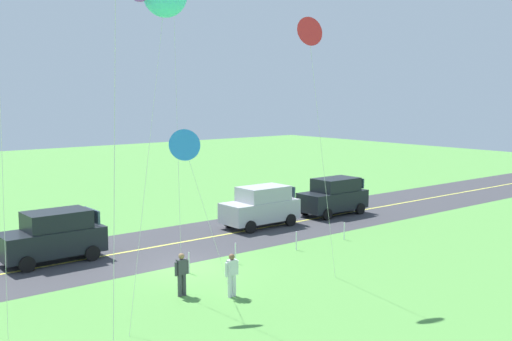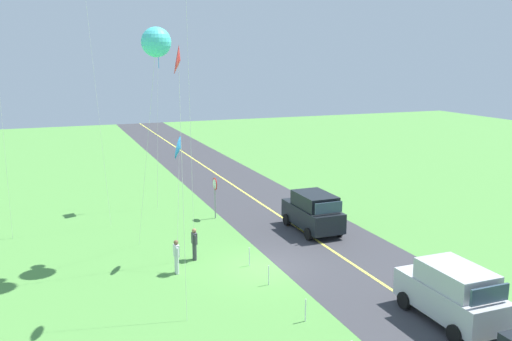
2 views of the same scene
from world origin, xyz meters
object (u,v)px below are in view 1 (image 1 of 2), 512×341
car_parked_west_far (334,196)px  car_suv_foreground (54,236)px  kite_red_low (184,146)px  person_adult_companion (182,273)px  car_parked_west_near (261,206)px  person_adult_near (232,274)px  kite_pink_drift (309,33)px

car_parked_west_far → car_suv_foreground: bearing=-1.2°
car_suv_foreground → kite_red_low: (-1.78, 8.05, 4.41)m
person_adult_companion → kite_red_low: kite_red_low is taller
car_suv_foreground → car_parked_west_near: size_ratio=1.00×
car_suv_foreground → person_adult_near: 9.31m
kite_pink_drift → kite_red_low: bearing=-12.4°
person_adult_near → kite_red_low: size_ratio=0.26×
car_suv_foreground → car_parked_west_far: same height
person_adult_near → car_suv_foreground: bearing=-56.4°
person_adult_near → kite_pink_drift: kite_pink_drift is taller
car_parked_west_near → kite_pink_drift: (4.98, 8.93, 8.45)m
car_suv_foreground → person_adult_companion: car_suv_foreground is taller
person_adult_companion → car_parked_west_near: bearing=72.1°
person_adult_companion → kite_pink_drift: (-4.69, 1.64, 8.74)m
car_parked_west_near → car_parked_west_far: size_ratio=1.00×
car_suv_foreground → kite_pink_drift: 14.10m
car_suv_foreground → kite_red_low: kite_red_low is taller
car_parked_west_far → person_adult_companion: bearing=25.0°
kite_pink_drift → car_suv_foreground: bearing=-54.0°
person_adult_near → person_adult_companion: (1.37, -1.21, 0.00)m
kite_pink_drift → person_adult_companion: bearing=-19.3°
person_adult_companion → kite_pink_drift: bearing=15.8°
car_parked_west_far → person_adult_near: car_parked_west_far is taller
kite_red_low → car_parked_west_near: bearing=-141.4°
car_suv_foreground → car_parked_west_near: same height
person_adult_near → person_adult_companion: same height
car_parked_west_far → kite_pink_drift: 16.12m
kite_red_low → car_suv_foreground: bearing=-77.5°
car_suv_foreground → kite_red_low: 9.36m
car_parked_west_far → kite_red_low: size_ratio=0.72×
car_suv_foreground → car_parked_west_far: 17.22m
car_parked_west_far → person_adult_companion: car_parked_west_far is taller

